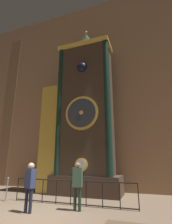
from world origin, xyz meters
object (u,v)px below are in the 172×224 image
(visitor_near, at_px, (30,182))
(stanchion_post, at_px, (6,193))
(visitor_far, at_px, (78,181))
(clock_tower, at_px, (80,115))

(visitor_near, xyz_separation_m, stanchion_post, (-2.14, 1.28, -0.68))
(visitor_far, distance_m, stanchion_post, 3.73)
(visitor_near, height_order, stanchion_post, visitor_near)
(clock_tower, distance_m, visitor_far, 4.59)
(visitor_far, bearing_deg, stanchion_post, 164.37)
(visitor_near, bearing_deg, clock_tower, 99.49)
(visitor_near, height_order, visitor_far, visitor_far)
(clock_tower, distance_m, stanchion_post, 5.35)
(clock_tower, relative_size, stanchion_post, 10.35)
(visitor_far, bearing_deg, visitor_near, -160.14)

